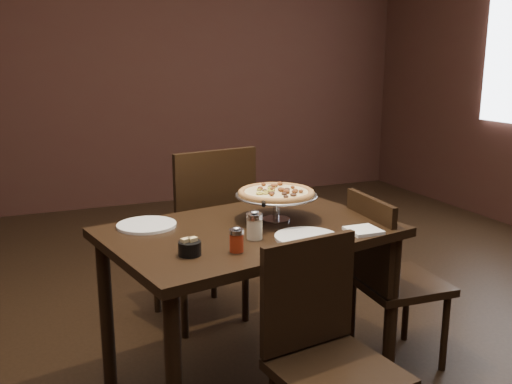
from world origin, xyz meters
name	(u,v)px	position (x,y,z in m)	size (l,w,h in m)	color
room	(282,72)	(0.06, 0.03, 1.40)	(6.04, 7.04, 2.84)	black
dining_table	(250,250)	(-0.08, 0.03, 0.65)	(1.33, 1.02, 0.75)	black
pizza_stand	(276,193)	(0.07, 0.10, 0.87)	(0.37, 0.37, 0.15)	#B3B3BA
parmesan_shaker	(255,225)	(-0.12, -0.11, 0.80)	(0.07, 0.07, 0.12)	beige
pepper_flake_shaker	(236,240)	(-0.24, -0.23, 0.79)	(0.06, 0.06, 0.10)	maroon
packet_caddy	(190,248)	(-0.41, -0.20, 0.78)	(0.09, 0.09, 0.07)	black
napkin_stack	(363,230)	(0.34, -0.21, 0.75)	(0.13, 0.13, 0.01)	white
plate_left	(147,225)	(-0.48, 0.22, 0.75)	(0.26, 0.26, 0.01)	white
plate_near	(306,237)	(0.07, -0.19, 0.75)	(0.26, 0.26, 0.01)	white
serving_spatula	(264,202)	(-0.04, -0.02, 0.87)	(0.14, 0.14, 0.02)	#B3B3BA
chair_far	(205,229)	(-0.07, 0.71, 0.55)	(0.54, 0.54, 1.00)	black
chair_near	(326,351)	(-0.03, -0.56, 0.46)	(0.45, 0.45, 0.84)	black
chair_side	(388,274)	(0.60, -0.04, 0.46)	(0.41, 0.41, 0.84)	black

